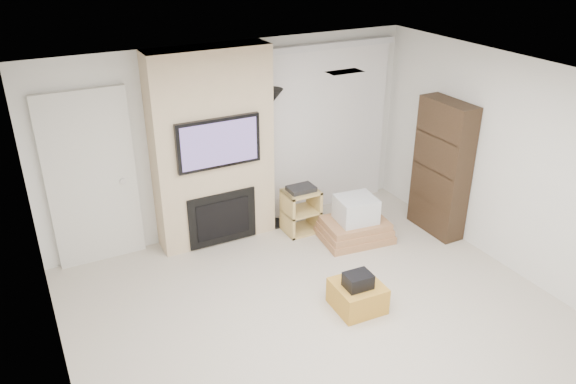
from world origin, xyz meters
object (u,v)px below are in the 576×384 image
ottoman (357,296)px  av_stand (301,208)px  box_stack (355,223)px  bookshelf (442,168)px  floor_lamp (272,120)px

ottoman → av_stand: (0.27, 1.76, 0.20)m
ottoman → box_stack: 1.49m
av_stand → box_stack: 0.75m
bookshelf → box_stack: bearing=165.2°
av_stand → bookshelf: bookshelf is taller
box_stack → bookshelf: bearing=-14.8°
floor_lamp → bookshelf: bearing=-30.9°
floor_lamp → bookshelf: size_ratio=1.06×
ottoman → bookshelf: bearing=26.7°
floor_lamp → bookshelf: 2.28m
ottoman → bookshelf: 2.26m
ottoman → floor_lamp: size_ratio=0.26×
ottoman → floor_lamp: bearing=89.4°
ottoman → floor_lamp: floor_lamp is taller
box_stack → floor_lamp: bearing=132.9°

